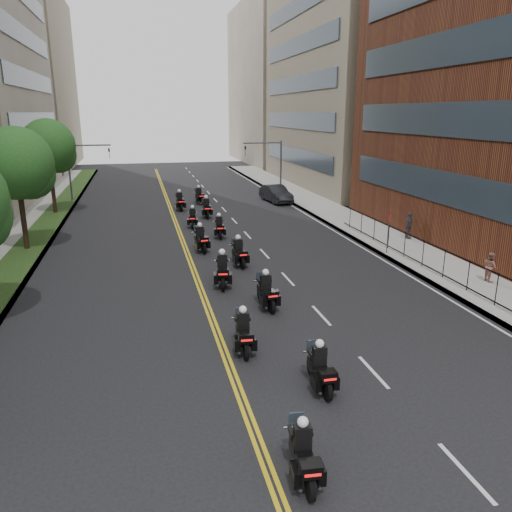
{
  "coord_description": "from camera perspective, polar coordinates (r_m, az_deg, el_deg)",
  "views": [
    {
      "loc": [
        -4.09,
        -8.75,
        8.42
      ],
      "look_at": [
        1.05,
        13.14,
        1.93
      ],
      "focal_mm": 35.0,
      "sensor_mm": 36.0,
      "label": 1
    }
  ],
  "objects": [
    {
      "name": "building_right_far",
      "position": [
        90.56,
        3.41,
        18.99
      ],
      "size": [
        15.0,
        28.0,
        26.0
      ],
      "primitive_type": "cube",
      "color": "gray",
      "rests_on": "ground"
    },
    {
      "name": "motorcycle_10",
      "position": [
        45.09,
        -8.71,
        6.12
      ],
      "size": [
        0.62,
        2.52,
        1.86
      ],
      "rotation": [
        0.0,
        0.0,
        0.05
      ],
      "color": "black",
      "rests_on": "ground"
    },
    {
      "name": "traffic_signal_right",
      "position": [
        52.76,
        1.85,
        10.97
      ],
      "size": [
        4.09,
        0.2,
        5.6
      ],
      "color": "#3F3F44",
      "rests_on": "ground"
    },
    {
      "name": "motorcycle_9",
      "position": [
        41.67,
        -5.69,
        5.4
      ],
      "size": [
        0.58,
        2.49,
        1.84
      ],
      "rotation": [
        0.0,
        0.0,
        -0.02
      ],
      "color": "black",
      "rests_on": "ground"
    },
    {
      "name": "pedestrian_b",
      "position": [
        27.87,
        25.2,
        -1.11
      ],
      "size": [
        0.64,
        0.78,
        1.5
      ],
      "primitive_type": "imported",
      "rotation": [
        0.0,
        0.0,
        1.47
      ],
      "color": "#986353",
      "rests_on": "sidewalk_right"
    },
    {
      "name": "pedestrian_c",
      "position": [
        35.29,
        17.07,
        3.35
      ],
      "size": [
        0.75,
        1.15,
        1.82
      ],
      "primitive_type": "imported",
      "rotation": [
        0.0,
        0.0,
        1.26
      ],
      "color": "#3E3D44",
      "rests_on": "sidewalk_right"
    },
    {
      "name": "motorcycle_0",
      "position": [
        12.73,
        5.43,
        -21.75
      ],
      "size": [
        0.57,
        2.15,
        1.59
      ],
      "rotation": [
        0.0,
        0.0,
        -0.08
      ],
      "color": "black",
      "rests_on": "ground"
    },
    {
      "name": "motorcycle_8",
      "position": [
        38.26,
        -7.26,
        4.28
      ],
      "size": [
        0.68,
        2.25,
        1.66
      ],
      "rotation": [
        0.0,
        0.0,
        -0.13
      ],
      "color": "black",
      "rests_on": "ground"
    },
    {
      "name": "traffic_signal_left",
      "position": [
        51.26,
        -19.55,
        9.92
      ],
      "size": [
        4.09,
        0.2,
        5.6
      ],
      "color": "#3F3F44",
      "rests_on": "ground"
    },
    {
      "name": "motorcycle_4",
      "position": [
        25.03,
        -3.86,
        -1.78
      ],
      "size": [
        0.78,
        2.55,
        1.88
      ],
      "rotation": [
        0.0,
        0.0,
        -0.14
      ],
      "color": "black",
      "rests_on": "ground"
    },
    {
      "name": "iron_fence",
      "position": [
        26.74,
        21.85,
        -1.41
      ],
      "size": [
        0.05,
        28.0,
        1.5
      ],
      "color": "black",
      "rests_on": "sidewalk_right"
    },
    {
      "name": "ground",
      "position": [
        12.82,
        9.84,
        -25.25
      ],
      "size": [
        160.0,
        160.0,
        0.0
      ],
      "primitive_type": "plane",
      "color": "black",
      "rests_on": "ground"
    },
    {
      "name": "motorcycle_3",
      "position": [
        22.24,
        1.21,
        -4.22
      ],
      "size": [
        0.58,
        2.39,
        1.76
      ],
      "rotation": [
        0.0,
        0.0,
        0.05
      ],
      "color": "black",
      "rests_on": "ground"
    },
    {
      "name": "motorcycle_6",
      "position": [
        31.47,
        -6.34,
        1.84
      ],
      "size": [
        0.71,
        2.45,
        1.81
      ],
      "rotation": [
        0.0,
        0.0,
        0.12
      ],
      "color": "black",
      "rests_on": "ground"
    },
    {
      "name": "building_left_far",
      "position": [
        88.7,
        -26.13,
        17.53
      ],
      "size": [
        16.0,
        28.0,
        26.0
      ],
      "primitive_type": "cube",
      "color": "gray",
      "rests_on": "ground"
    },
    {
      "name": "motorcycle_5",
      "position": [
        28.31,
        -1.97,
        0.28
      ],
      "size": [
        0.6,
        2.4,
        1.77
      ],
      "rotation": [
        0.0,
        0.0,
        0.06
      ],
      "color": "black",
      "rests_on": "ground"
    },
    {
      "name": "parked_sedan",
      "position": [
        48.76,
        2.29,
        7.13
      ],
      "size": [
        2.34,
        5.11,
        1.62
      ],
      "primitive_type": "imported",
      "rotation": [
        0.0,
        0.0,
        0.13
      ],
      "color": "black",
      "rests_on": "ground"
    },
    {
      "name": "sidewalk_right",
      "position": [
        38.31,
        12.0,
        3.18
      ],
      "size": [
        4.0,
        90.0,
        0.15
      ],
      "primitive_type": "cube",
      "color": "gray",
      "rests_on": "ground"
    },
    {
      "name": "motorcycle_2",
      "position": [
        18.37,
        -1.44,
        -8.85
      ],
      "size": [
        0.61,
        2.3,
        1.7
      ],
      "rotation": [
        0.0,
        0.0,
        -0.08
      ],
      "color": "black",
      "rests_on": "ground"
    },
    {
      "name": "motorcycle_1",
      "position": [
        16.17,
        7.35,
        -12.79
      ],
      "size": [
        0.51,
        2.21,
        1.63
      ],
      "rotation": [
        0.0,
        0.0,
        -0.02
      ],
      "color": "black",
      "rests_on": "ground"
    },
    {
      "name": "motorcycle_11",
      "position": [
        48.15,
        -6.51,
        6.78
      ],
      "size": [
        0.7,
        2.37,
        1.76
      ],
      "rotation": [
        0.0,
        0.0,
        0.13
      ],
      "color": "black",
      "rests_on": "ground"
    },
    {
      "name": "sidewalk_left",
      "position": [
        35.66,
        -25.61,
        0.97
      ],
      "size": [
        4.0,
        90.0,
        0.15
      ],
      "primitive_type": "cube",
      "color": "gray",
      "rests_on": "ground"
    },
    {
      "name": "building_right_tan",
      "position": [
        62.59,
        11.85,
        21.84
      ],
      "size": [
        15.11,
        28.0,
        30.0
      ],
      "color": "gray",
      "rests_on": "ground"
    },
    {
      "name": "grass_strip",
      "position": [
        35.47,
        -24.37,
        1.2
      ],
      "size": [
        2.0,
        90.0,
        0.04
      ],
      "primitive_type": "cube",
      "color": "#1C3613",
      "rests_on": "sidewalk_left"
    },
    {
      "name": "motorcycle_7",
      "position": [
        34.84,
        -4.22,
        3.22
      ],
      "size": [
        0.61,
        2.31,
        1.71
      ],
      "rotation": [
        0.0,
        0.0,
        -0.08
      ],
      "color": "black",
      "rests_on": "ground"
    }
  ]
}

